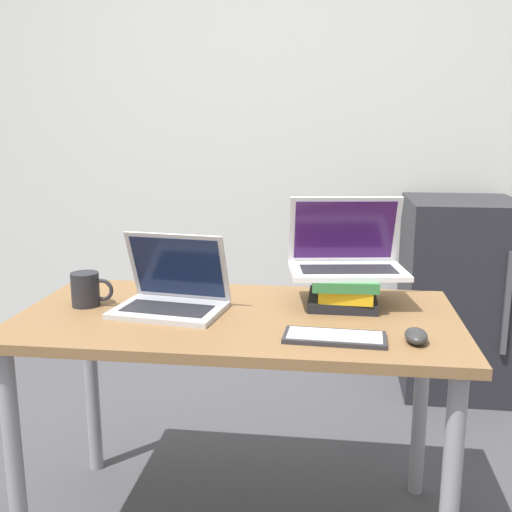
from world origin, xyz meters
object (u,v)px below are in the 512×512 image
object	(u,v)px
laptop_left	(172,295)
mouse	(416,336)
laptop_on_books	(346,257)
mini_fridge	(457,294)
mug	(87,289)
wireless_keyboard	(335,337)
book_stack	(344,290)

from	to	relation	value
laptop_left	mouse	bearing A→B (deg)	-15.14
laptop_on_books	mini_fridge	distance (m)	1.29
mouse	mug	distance (m)	1.00
wireless_keyboard	mouse	bearing A→B (deg)	1.71
mouse	mug	size ratio (longest dim) A/B	0.72
wireless_keyboard	mug	distance (m)	0.80
mouse	mini_fridge	distance (m)	1.50
mug	mouse	bearing A→B (deg)	-11.52
wireless_keyboard	mouse	distance (m)	0.21
mouse	mini_fridge	world-z (taller)	mini_fridge
laptop_on_books	mug	distance (m)	0.82
wireless_keyboard	mouse	world-z (taller)	mouse
laptop_left	mug	world-z (taller)	laptop_left
book_stack	mouse	world-z (taller)	book_stack
book_stack	laptop_on_books	distance (m)	0.10
laptop_left	book_stack	size ratio (longest dim) A/B	1.43
mug	mini_fridge	size ratio (longest dim) A/B	0.14
wireless_keyboard	mini_fridge	world-z (taller)	mini_fridge
laptop_left	mouse	xyz separation A→B (m)	(0.71, -0.19, -0.03)
mini_fridge	wireless_keyboard	bearing A→B (deg)	-112.87
laptop_left	mug	xyz separation A→B (m)	(-0.28, 0.01, 0.01)
wireless_keyboard	mug	world-z (taller)	mug
wireless_keyboard	book_stack	bearing A→B (deg)	85.07
laptop_left	laptop_on_books	size ratio (longest dim) A/B	0.90
book_stack	laptop_on_books	size ratio (longest dim) A/B	0.63
mouse	laptop_left	bearing A→B (deg)	164.86
laptop_on_books	mini_fridge	world-z (taller)	laptop_on_books
mouse	mini_fridge	size ratio (longest dim) A/B	0.10
book_stack	mini_fridge	distance (m)	1.29
mini_fridge	laptop_on_books	bearing A→B (deg)	-117.94
mini_fridge	mug	bearing A→B (deg)	-138.34
laptop_on_books	wireless_keyboard	distance (m)	0.38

